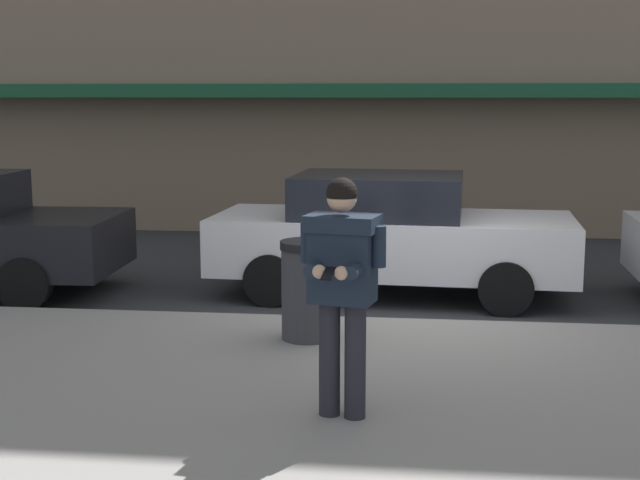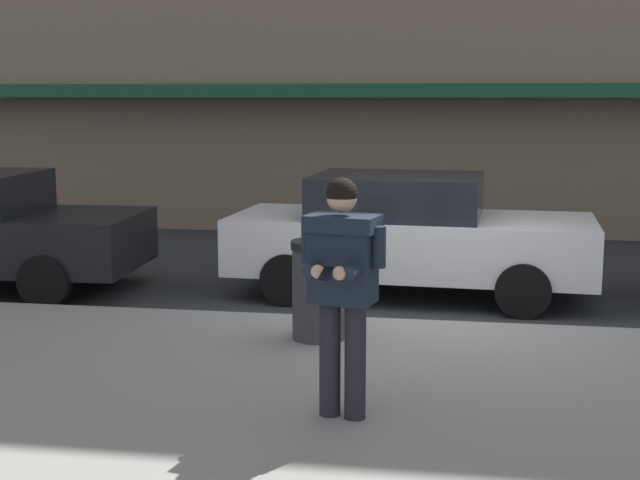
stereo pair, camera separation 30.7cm
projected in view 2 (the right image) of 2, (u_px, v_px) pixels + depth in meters
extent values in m
plane|color=#2B2D30|center=(423.00, 327.00, 9.80)|extent=(80.00, 80.00, 0.00)
cube|color=gray|center=(534.00, 418.00, 6.85)|extent=(32.00, 5.30, 0.14)
cube|color=silver|center=(515.00, 330.00, 9.68)|extent=(28.00, 0.12, 0.01)
cube|color=#195133|center=(503.00, 90.00, 15.20)|extent=(26.60, 0.70, 0.24)
cylinder|color=black|center=(98.00, 256.00, 12.37)|extent=(0.65, 0.25, 0.64)
cylinder|color=black|center=(45.00, 281.00, 10.69)|extent=(0.65, 0.25, 0.64)
cube|color=silver|center=(411.00, 244.00, 11.24)|extent=(4.59, 2.06, 0.70)
cube|color=black|center=(397.00, 195.00, 11.18)|extent=(2.16, 1.75, 0.52)
cylinder|color=black|center=(523.00, 263.00, 11.82)|extent=(0.65, 0.25, 0.64)
cylinder|color=black|center=(523.00, 290.00, 10.18)|extent=(0.65, 0.25, 0.64)
cylinder|color=black|center=(318.00, 255.00, 12.42)|extent=(0.65, 0.25, 0.64)
cylinder|color=black|center=(287.00, 279.00, 10.77)|extent=(0.65, 0.25, 0.64)
cylinder|color=#23232B|center=(355.00, 361.00, 6.59)|extent=(0.16, 0.16, 0.88)
cylinder|color=#23232B|center=(330.00, 358.00, 6.67)|extent=(0.16, 0.16, 0.88)
cube|color=#192333|center=(343.00, 260.00, 6.51)|extent=(0.51, 0.39, 0.64)
cube|color=#192333|center=(343.00, 223.00, 6.46)|extent=(0.58, 0.44, 0.12)
cylinder|color=#192333|center=(378.00, 247.00, 6.39)|extent=(0.11, 0.11, 0.30)
cylinder|color=#192333|center=(355.00, 270.00, 6.31)|extent=(0.16, 0.31, 0.10)
sphere|color=tan|center=(339.00, 273.00, 6.21)|extent=(0.10, 0.10, 0.10)
cylinder|color=#192333|center=(309.00, 243.00, 6.59)|extent=(0.11, 0.11, 0.30)
cylinder|color=#192333|center=(316.00, 267.00, 6.42)|extent=(0.16, 0.31, 0.10)
sphere|color=tan|center=(318.00, 272.00, 6.27)|extent=(0.10, 0.10, 0.10)
cube|color=black|center=(326.00, 274.00, 6.20)|extent=(0.10, 0.15, 0.07)
sphere|color=tan|center=(342.00, 198.00, 6.40)|extent=(0.22, 0.22, 0.22)
sphere|color=black|center=(342.00, 193.00, 6.40)|extent=(0.23, 0.23, 0.23)
cylinder|color=#38383D|center=(319.00, 294.00, 8.77)|extent=(0.52, 0.52, 0.90)
cylinder|color=black|center=(319.00, 245.00, 8.69)|extent=(0.55, 0.55, 0.08)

